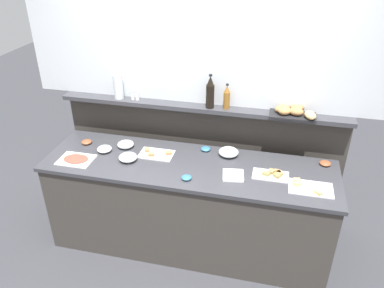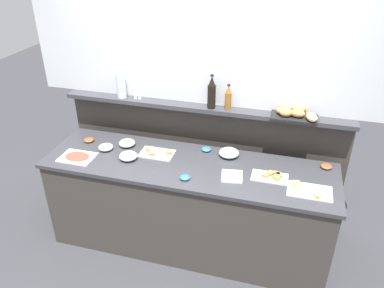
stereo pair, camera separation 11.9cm
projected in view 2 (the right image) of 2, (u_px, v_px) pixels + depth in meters
ground_plane at (203, 205)px, 4.26m from camera, size 12.00×12.00×0.00m
buffet_counter at (188, 205)px, 3.53m from camera, size 2.56×0.73×0.91m
back_ledge_unit at (203, 157)px, 3.88m from camera, size 2.74×0.22×1.26m
upper_wall_panel at (206, 30)px, 3.28m from camera, size 3.34×0.08×1.34m
sandwich_platter_front at (157, 153)px, 3.45m from camera, size 0.31×0.20×0.04m
sandwich_platter_rear at (271, 176)px, 3.12m from camera, size 0.30×0.17×0.04m
sandwich_platter_side at (308, 191)px, 2.96m from camera, size 0.34×0.21×0.04m
cold_cuts_platter at (77, 157)px, 3.40m from camera, size 0.30×0.23×0.02m
glass_bowl_large at (128, 156)px, 3.37m from camera, size 0.16×0.16×0.07m
glass_bowl_medium at (229, 153)px, 3.41m from camera, size 0.18×0.18×0.07m
glass_bowl_small at (127, 143)px, 3.58m from camera, size 0.15×0.15×0.06m
glass_bowl_extra at (106, 147)px, 3.51m from camera, size 0.14×0.14×0.05m
condiment_bowl_teal at (206, 149)px, 3.50m from camera, size 0.09×0.09×0.03m
condiment_bowl_cream at (89, 140)px, 3.66m from camera, size 0.10×0.10×0.03m
condiment_bowl_dark at (326, 166)px, 3.25m from camera, size 0.10×0.10×0.03m
condiment_bowl_red at (185, 177)px, 3.11m from camera, size 0.09×0.09×0.03m
napkin_stack at (232, 176)px, 3.13m from camera, size 0.19×0.19×0.02m
wine_bottle_dark at (212, 93)px, 3.42m from camera, size 0.08×0.08×0.32m
vinegar_bottle_amber at (228, 98)px, 3.42m from camera, size 0.06×0.06×0.24m
salt_shaker at (135, 94)px, 3.66m from camera, size 0.03×0.03×0.09m
pepper_shaker at (140, 95)px, 3.65m from camera, size 0.03×0.03×0.09m
bread_basket at (295, 113)px, 3.30m from camera, size 0.41×0.31×0.08m
water_carafe at (121, 86)px, 3.66m from camera, size 0.09×0.09×0.23m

